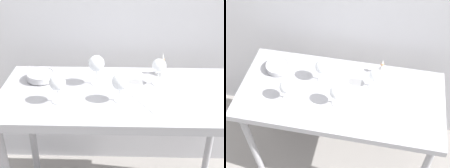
{
  "view_description": "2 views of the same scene",
  "coord_description": "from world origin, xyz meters",
  "views": [
    {
      "loc": [
        -0.01,
        -1.54,
        1.79
      ],
      "look_at": [
        -0.06,
        0.0,
        0.95
      ],
      "focal_mm": 50.38,
      "sensor_mm": 36.0,
      "label": 1
    },
    {
      "loc": [
        0.24,
        -1.32,
        2.54
      ],
      "look_at": [
        -0.03,
        0.04,
        0.94
      ],
      "focal_mm": 49.86,
      "sensor_mm": 36.0,
      "label": 2
    }
  ],
  "objects": [
    {
      "name": "tasting_sheet_upper",
      "position": [
        0.17,
        -0.09,
        0.9
      ],
      "size": [
        0.25,
        0.28,
        0.0
      ],
      "primitive_type": "cube",
      "rotation": [
        0.0,
        0.0,
        0.54
      ],
      "color": "white",
      "rests_on": "steel_counter"
    },
    {
      "name": "decanter_funnel",
      "position": [
        0.25,
        0.23,
        0.95
      ],
      "size": [
        0.09,
        0.09,
        0.14
      ],
      "color": "silver",
      "rests_on": "steel_counter"
    },
    {
      "name": "steel_counter",
      "position": [
        0.0,
        -0.01,
        0.79
      ],
      "size": [
        1.4,
        0.65,
        0.9
      ],
      "color": "#9B9BA0",
      "rests_on": "ground_plane"
    },
    {
      "name": "wine_glass_near_center",
      "position": [
        -0.01,
        -0.09,
        1.01
      ],
      "size": [
        0.09,
        0.09,
        0.16
      ],
      "color": "white",
      "rests_on": "steel_counter"
    },
    {
      "name": "wine_glass_far_left",
      "position": [
        -0.15,
        0.09,
        1.03
      ],
      "size": [
        0.09,
        0.09,
        0.18
      ],
      "color": "white",
      "rests_on": "steel_counter"
    },
    {
      "name": "wine_glass_far_right",
      "position": [
        0.21,
        0.1,
        1.01
      ],
      "size": [
        0.08,
        0.08,
        0.16
      ],
      "color": "white",
      "rests_on": "steel_counter"
    },
    {
      "name": "wine_glass_near_left",
      "position": [
        -0.34,
        -0.11,
        1.01
      ],
      "size": [
        0.09,
        0.09,
        0.16
      ],
      "color": "white",
      "rests_on": "steel_counter"
    },
    {
      "name": "tasting_sheet_lower",
      "position": [
        0.05,
        0.14,
        0.9
      ],
      "size": [
        0.16,
        0.24,
        0.0
      ],
      "primitive_type": "cube",
      "rotation": [
        0.0,
        0.0,
        -0.0
      ],
      "color": "white",
      "rests_on": "steel_counter"
    },
    {
      "name": "back_wall",
      "position": [
        0.0,
        0.49,
        1.3
      ],
      "size": [
        3.8,
        0.04,
        2.6
      ],
      "primitive_type": "cube",
      "color": "silver",
      "rests_on": "ground_plane"
    },
    {
      "name": "tasting_bowl",
      "position": [
        -0.49,
        0.13,
        0.93
      ],
      "size": [
        0.17,
        0.17,
        0.05
      ],
      "color": "beige",
      "rests_on": "steel_counter"
    }
  ]
}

